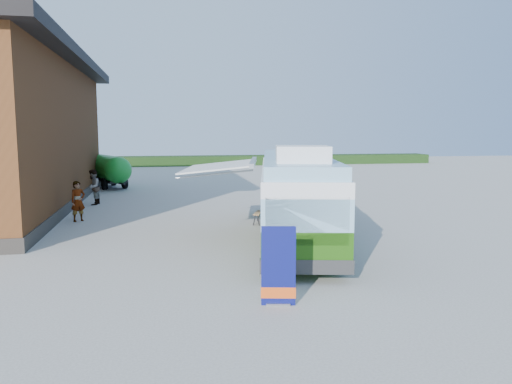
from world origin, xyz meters
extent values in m
plane|color=#BCB7AD|center=(0.00, 0.00, 0.00)|extent=(100.00, 100.00, 0.00)
cube|color=#264419|center=(8.00, 38.00, 0.50)|extent=(40.00, 3.00, 1.00)
cube|color=#316310|center=(2.35, 0.68, 0.82)|extent=(4.49, 11.15, 1.00)
cube|color=#8BBDDA|center=(2.35, 0.68, 1.73)|extent=(4.49, 11.15, 0.82)
cube|color=black|center=(1.34, 1.36, 1.73)|extent=(1.92, 8.91, 0.64)
cube|color=black|center=(3.55, 0.89, 1.73)|extent=(1.92, 8.91, 0.64)
cube|color=white|center=(2.35, 0.68, 2.34)|extent=(4.49, 11.15, 0.41)
cube|color=#8BBDDA|center=(2.35, 0.68, 2.73)|extent=(4.31, 10.95, 0.36)
cube|color=white|center=(1.63, -2.70, 3.14)|extent=(1.76, 1.90, 0.45)
cube|color=black|center=(1.22, -4.63, 1.59)|extent=(2.02, 0.48, 1.18)
cube|color=#2D2D2D|center=(1.23, -4.58, 0.45)|extent=(2.32, 0.68, 0.36)
cube|color=#2D2D2D|center=(3.46, 5.94, 0.45)|extent=(2.32, 0.68, 0.36)
cylinder|color=black|center=(0.60, -2.67, 0.45)|extent=(0.46, 0.95, 0.91)
cylinder|color=black|center=(2.59, -3.09, 0.45)|extent=(0.46, 0.95, 0.91)
cylinder|color=black|center=(2.01, 4.00, 0.45)|extent=(0.46, 0.95, 0.91)
cylinder|color=black|center=(4.00, 3.58, 0.45)|extent=(0.46, 0.95, 0.91)
cube|color=white|center=(-0.27, 1.07, 2.42)|extent=(3.10, 4.20, 0.30)
cube|color=#A5A8AD|center=(0.89, 0.82, 2.60)|extent=(0.99, 4.03, 0.15)
cylinder|color=#A5A8AD|center=(-0.60, -0.49, 2.32)|extent=(2.42, 0.56, 0.31)
cylinder|color=#A5A8AD|center=(0.06, 2.63, 2.32)|extent=(2.42, 0.56, 0.31)
cube|color=#0B1059|center=(0.20, -5.91, 0.88)|extent=(0.74, 0.18, 1.76)
cube|color=#EE5316|center=(0.20, -5.91, 0.28)|extent=(0.76, 0.19, 0.25)
cube|color=#A5A8AD|center=(0.20, -5.91, 0.03)|extent=(0.55, 0.29, 0.05)
cylinder|color=#A5A8AD|center=(0.20, -5.89, 0.88)|extent=(0.03, 0.03, 1.76)
cube|color=tan|center=(2.12, 3.44, 0.74)|extent=(0.87, 1.28, 0.04)
cube|color=tan|center=(1.62, 3.63, 0.44)|extent=(0.64, 1.19, 0.04)
cube|color=tan|center=(2.63, 3.25, 0.44)|extent=(0.64, 1.19, 0.04)
cube|color=black|center=(1.79, 3.04, 0.36)|extent=(0.06, 0.06, 0.73)
cube|color=black|center=(2.12, 2.92, 0.36)|extent=(0.06, 0.06, 0.73)
cube|color=black|center=(2.13, 3.96, 0.36)|extent=(0.06, 0.06, 0.73)
cube|color=black|center=(2.46, 3.84, 0.36)|extent=(0.06, 0.06, 0.73)
imported|color=#999999|center=(-5.70, 5.46, 0.85)|extent=(0.74, 0.69, 1.70)
imported|color=#999999|center=(-5.70, 10.18, 0.91)|extent=(0.84, 0.99, 1.81)
cylinder|color=green|center=(-5.70, 18.07, 1.28)|extent=(3.07, 4.16, 1.71)
sphere|color=green|center=(-4.95, 16.33, 1.28)|extent=(1.71, 1.71, 1.71)
sphere|color=green|center=(-6.45, 19.82, 1.28)|extent=(1.71, 1.71, 1.71)
cube|color=black|center=(-5.70, 18.07, 0.52)|extent=(2.62, 4.11, 0.19)
cube|color=black|center=(-4.73, 15.81, 0.47)|extent=(0.55, 1.09, 0.09)
cylinder|color=black|center=(-5.86, 16.77, 0.38)|extent=(0.52, 0.79, 0.76)
cylinder|color=black|center=(-4.64, 17.29, 0.38)|extent=(0.52, 0.79, 0.76)
cylinder|color=black|center=(-6.76, 18.86, 0.38)|extent=(0.52, 0.79, 0.76)
cylinder|color=black|center=(-5.54, 19.38, 0.38)|extent=(0.52, 0.79, 0.76)
camera|label=1|loc=(-2.23, -16.14, 3.81)|focal=35.00mm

